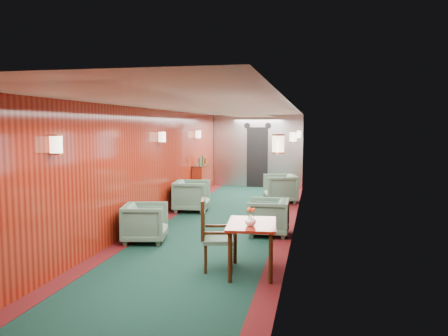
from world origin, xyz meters
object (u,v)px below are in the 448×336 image
armchair_right_near (268,217)px  armchair_right_far (280,188)px  dining_table (252,231)px  armchair_left_near (145,223)px  side_chair (211,232)px  credenza (201,180)px  armchair_left_far (192,196)px

armchair_right_near → armchair_right_far: (-0.06, 3.57, 0.03)m
dining_table → armchair_left_near: (-2.07, 1.25, -0.25)m
side_chair → credenza: 6.55m
side_chair → armchair_left_far: (-1.45, 4.06, -0.18)m
dining_table → armchair_right_near: (-0.00, 2.16, -0.25)m
dining_table → credenza: 6.77m
armchair_left_near → armchair_left_far: (0.04, 2.84, 0.03)m
side_chair → armchair_left_near: bearing=127.4°
credenza → armchair_right_far: (2.33, -0.59, -0.09)m
armchair_left_near → armchair_right_near: bearing=-78.0°
credenza → armchair_left_far: (0.36, -2.24, -0.10)m
armchair_left_far → side_chair: bearing=-165.7°
credenza → armchair_left_far: size_ratio=1.46×
armchair_left_far → armchair_right_near: 2.80m
dining_table → side_chair: (-0.58, 0.03, -0.05)m
armchair_right_near → armchair_right_far: size_ratio=0.91×
armchair_left_far → armchair_right_near: size_ratio=1.09×
dining_table → armchair_right_near: bearing=84.4°
armchair_left_near → armchair_right_far: (2.01, 4.49, 0.04)m
armchair_left_near → armchair_right_far: size_ratio=0.90×
side_chair → credenza: size_ratio=0.85×
dining_table → armchair_right_far: armchair_right_far is taller
armchair_right_far → armchair_right_near: bearing=-14.1°
credenza → armchair_left_near: size_ratio=1.60×
armchair_left_far → armchair_right_near: armchair_left_far is taller
armchair_right_near → armchair_right_far: 3.57m
dining_table → armchair_right_near: size_ratio=1.33×
side_chair → armchair_right_far: 5.73m
credenza → armchair_right_near: size_ratio=1.59×
armchair_right_far → dining_table: bearing=-14.5°
armchair_right_near → armchair_right_far: bearing=-179.9°
armchair_left_near → armchair_left_far: size_ratio=0.92×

